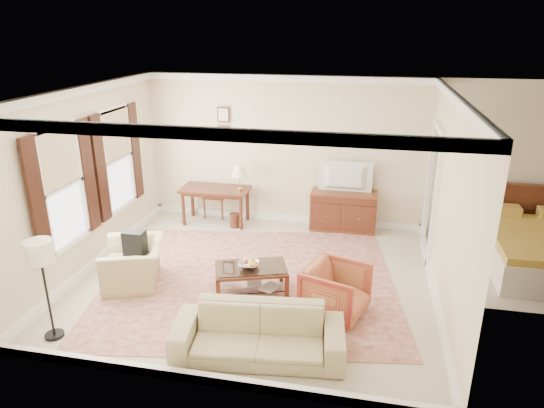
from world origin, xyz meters
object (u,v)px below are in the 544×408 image
(club_armchair, at_px, (133,257))
(tv, at_px, (346,168))
(sofa, at_px, (258,326))
(coffee_table, at_px, (251,273))
(writing_desk, at_px, (215,193))
(sideboard, at_px, (343,211))
(striped_armchair, at_px, (336,288))

(club_armchair, bearing_deg, tv, 113.41)
(sofa, bearing_deg, coffee_table, 101.03)
(writing_desk, height_order, sideboard, sideboard)
(writing_desk, height_order, club_armchair, club_armchair)
(club_armchair, bearing_deg, striped_armchair, 66.31)
(club_armchair, relative_size, sofa, 0.50)
(sofa, bearing_deg, tv, 73.32)
(club_armchair, bearing_deg, coffee_table, 72.91)
(sideboard, relative_size, sofa, 0.61)
(tv, bearing_deg, sideboard, -90.00)
(sideboard, distance_m, coffee_table, 2.94)
(striped_armchair, bearing_deg, club_armchair, 103.70)
(writing_desk, xyz_separation_m, sofa, (1.80, -3.92, -0.22))
(writing_desk, distance_m, club_armchair, 2.65)
(tv, xyz_separation_m, coffee_table, (-1.17, -2.68, -0.92))
(coffee_table, xyz_separation_m, club_armchair, (-1.83, -0.06, 0.11))
(tv, xyz_separation_m, club_armchair, (-3.00, -2.75, -0.81))
(sofa, bearing_deg, writing_desk, 108.16)
(club_armchair, xyz_separation_m, sofa, (2.26, -1.32, -0.04))
(sideboard, height_order, tv, tv)
(tv, relative_size, club_armchair, 0.95)
(coffee_table, xyz_separation_m, striped_armchair, (1.26, -0.31, 0.07))
(club_armchair, bearing_deg, sideboard, 113.62)
(writing_desk, xyz_separation_m, sideboard, (2.53, 0.16, -0.24))
(striped_armchair, relative_size, club_armchair, 0.80)
(writing_desk, height_order, tv, tv)
(club_armchair, bearing_deg, writing_desk, 150.72)
(writing_desk, bearing_deg, striped_armchair, -47.34)
(sideboard, xyz_separation_m, sofa, (-0.73, -4.08, 0.01))
(writing_desk, bearing_deg, coffee_table, -61.79)
(writing_desk, distance_m, sofa, 4.32)
(sideboard, distance_m, sofa, 4.15)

